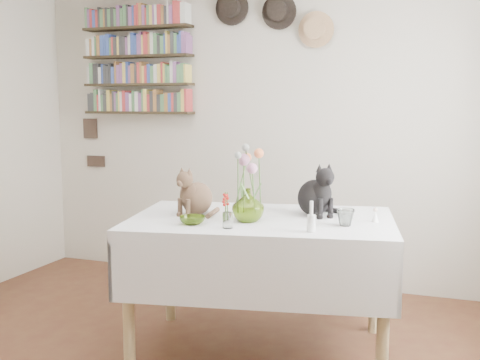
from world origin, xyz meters
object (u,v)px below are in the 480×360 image
at_px(flower_vase, 248,205).
at_px(bookshelf_unit, 138,61).
at_px(tabby_cat, 197,190).
at_px(dining_table, 262,251).
at_px(black_cat, 314,188).

bearing_deg(flower_vase, bookshelf_unit, 136.19).
bearing_deg(flower_vase, tabby_cat, 162.66).
xyz_separation_m(dining_table, flower_vase, (-0.04, -0.14, 0.30)).
relative_size(tabby_cat, bookshelf_unit, 0.30).
xyz_separation_m(black_cat, bookshelf_unit, (-1.83, 1.13, 0.86)).
bearing_deg(black_cat, bookshelf_unit, 104.74).
height_order(tabby_cat, black_cat, black_cat).
xyz_separation_m(dining_table, bookshelf_unit, (-1.56, 1.33, 1.23)).
relative_size(dining_table, tabby_cat, 5.66).
distance_m(black_cat, bookshelf_unit, 2.32).
distance_m(dining_table, tabby_cat, 0.54).
relative_size(black_cat, bookshelf_unit, 0.33).
bearing_deg(bookshelf_unit, flower_vase, -43.81).
relative_size(dining_table, bookshelf_unit, 1.68).
relative_size(tabby_cat, flower_vase, 1.56).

